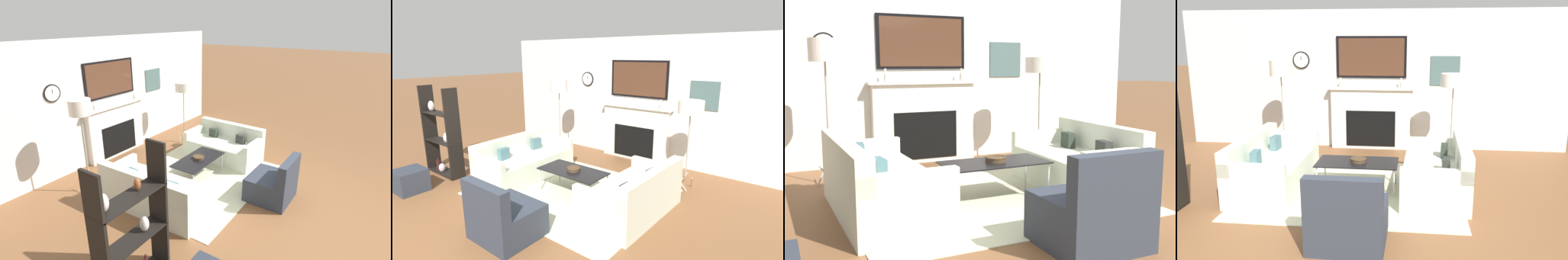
% 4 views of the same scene
% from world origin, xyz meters
% --- Properties ---
extents(fireplace_wall, '(7.58, 0.28, 2.70)m').
position_xyz_m(fireplace_wall, '(0.00, 4.42, 1.23)').
color(fireplace_wall, silver).
rests_on(fireplace_wall, ground_plane).
extents(area_rug, '(3.02, 2.47, 0.01)m').
position_xyz_m(area_rug, '(0.00, 2.12, 0.01)').
color(area_rug, beige).
rests_on(area_rug, ground_plane).
extents(couch_left, '(0.91, 1.87, 0.76)m').
position_xyz_m(couch_left, '(-1.20, 2.12, 0.28)').
color(couch_left, silver).
rests_on(couch_left, ground_plane).
extents(couch_right, '(0.94, 1.66, 0.76)m').
position_xyz_m(couch_right, '(1.20, 2.12, 0.27)').
color(couch_right, silver).
rests_on(couch_right, ground_plane).
extents(armchair, '(0.79, 0.74, 0.83)m').
position_xyz_m(armchair, '(0.18, 0.57, 0.28)').
color(armchair, '#2B323D').
rests_on(armchair, ground_plane).
extents(coffee_table, '(1.15, 0.58, 0.42)m').
position_xyz_m(coffee_table, '(0.06, 2.08, 0.40)').
color(coffee_table, black).
rests_on(coffee_table, ground_plane).
extents(decorative_bowl, '(0.23, 0.23, 0.06)m').
position_xyz_m(decorative_bowl, '(0.08, 2.09, 0.46)').
color(decorative_bowl, '#463322').
rests_on(decorative_bowl, coffee_table).
extents(floor_lamp_left, '(0.38, 0.38, 1.78)m').
position_xyz_m(floor_lamp_left, '(-1.49, 3.47, 1.61)').
color(floor_lamp_left, '#9E998E').
rests_on(floor_lamp_left, ground_plane).
extents(floor_lamp_right, '(0.42, 0.42, 1.58)m').
position_xyz_m(floor_lamp_right, '(1.49, 3.47, 1.44)').
color(floor_lamp_right, '#9E998E').
rests_on(floor_lamp_right, ground_plane).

